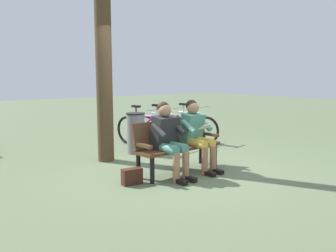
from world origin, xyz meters
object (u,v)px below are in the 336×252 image
object	(u,v)px
person_companion	(168,136)
bicycle_purple	(163,129)
person_reading	(196,132)
handbag	(132,176)
bicycle_blue	(189,127)
litter_bin	(136,133)
tree_trunk	(104,55)
bench	(176,142)
bicycle_silver	(142,131)

from	to	relation	value
person_companion	bicycle_purple	size ratio (longest dim) A/B	0.77
person_reading	person_companion	xyz separation A→B (m)	(0.64, 0.05, -0.00)
person_reading	handbag	distance (m)	1.40
handbag	bicycle_blue	world-z (taller)	bicycle_blue
litter_bin	bicycle_blue	world-z (taller)	bicycle_blue
handbag	tree_trunk	world-z (taller)	tree_trunk
litter_bin	person_reading	bearing A→B (deg)	93.26
person_companion	bicycle_purple	distance (m)	2.81
bench	bicycle_silver	size ratio (longest dim) A/B	0.98
tree_trunk	person_reading	bearing A→B (deg)	120.12
bench	handbag	world-z (taller)	bench
tree_trunk	bench	bearing A→B (deg)	111.96
person_companion	bicycle_blue	world-z (taller)	person_companion
tree_trunk	bicycle_purple	size ratio (longest dim) A/B	2.55
tree_trunk	bicycle_purple	bearing A→B (deg)	-160.12
person_companion	bicycle_silver	xyz separation A→B (m)	(-1.02, -2.30, -0.30)
litter_bin	bicycle_purple	world-z (taller)	bicycle_purple
person_companion	bench	bearing A→B (deg)	-152.98
person_reading	person_companion	bearing A→B (deg)	-0.05
bicycle_silver	tree_trunk	bearing A→B (deg)	-72.03
bench	bicycle_purple	size ratio (longest dim) A/B	1.05
person_reading	bicycle_blue	size ratio (longest dim) A/B	0.73
bench	tree_trunk	xyz separation A→B (m)	(0.57, -1.41, 1.48)
person_reading	bicycle_purple	size ratio (longest dim) A/B	0.77
person_reading	litter_bin	size ratio (longest dim) A/B	1.42
bench	bicycle_blue	distance (m)	2.76
bicycle_blue	bicycle_purple	size ratio (longest dim) A/B	1.06
bench	bicycle_purple	distance (m)	2.47
bench	bicycle_blue	bearing A→B (deg)	-140.35
person_companion	tree_trunk	bearing A→B (deg)	-85.14
bench	tree_trunk	world-z (taller)	tree_trunk
handbag	litter_bin	bearing A→B (deg)	-124.12
person_reading	bicycle_blue	world-z (taller)	person_reading
person_companion	tree_trunk	distance (m)	2.09
person_companion	litter_bin	distance (m)	1.89
person_reading	litter_bin	world-z (taller)	person_reading
person_companion	bicycle_blue	bearing A→B (deg)	-141.80
bicycle_blue	bicycle_purple	xyz separation A→B (m)	(0.67, -0.17, 0.00)
person_companion	bicycle_silver	world-z (taller)	person_companion
person_companion	litter_bin	size ratio (longest dim) A/B	1.42
litter_bin	bicycle_blue	distance (m)	1.78
bench	handbag	distance (m)	1.05
person_reading	bicycle_purple	bearing A→B (deg)	-118.11
tree_trunk	bicycle_purple	xyz separation A→B (m)	(-1.88, -0.68, -1.62)
person_reading	handbag	size ratio (longest dim) A/B	4.00
person_companion	person_reading	bearing A→B (deg)	179.95
bicycle_blue	bicycle_silver	bearing A→B (deg)	-111.59
bench	tree_trunk	distance (m)	2.12
handbag	bicycle_purple	distance (m)	3.20
handbag	tree_trunk	xyz separation A→B (m)	(-0.39, -1.56, 1.86)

